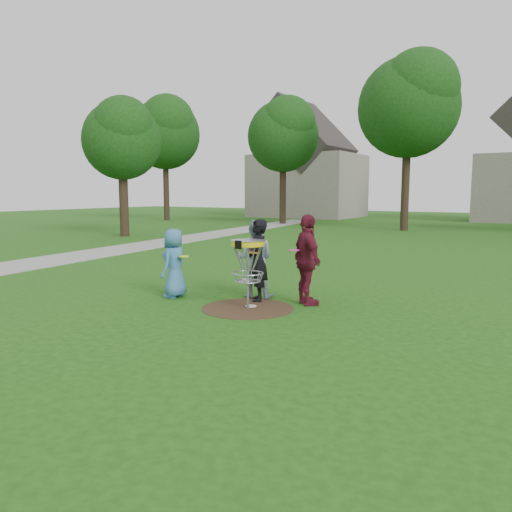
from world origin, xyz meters
The scene contains 11 objects.
ground centered at (0.00, 0.00, 0.00)m, with size 100.00×100.00×0.00m, color #19470F.
dirt_patch centered at (0.00, 0.00, 0.00)m, with size 1.80×1.80×0.01m, color #47331E.
concrete_path centered at (-10.00, 8.00, 0.01)m, with size 2.20×40.00×0.02m, color #9E9E99.
player_blue centered at (-1.92, 0.06, 0.74)m, with size 0.72×0.47×1.48m, color teal.
player_black centered at (-0.20, 0.69, 0.85)m, with size 0.62×0.41×1.71m, color black.
player_grey centered at (-0.44, 0.96, 0.84)m, with size 0.81×0.63×1.68m, color gray.
player_maroon centered at (0.83, 0.91, 0.91)m, with size 1.07×0.44×1.82m, color maroon.
disc_on_grass centered at (-0.03, 0.16, 0.01)m, with size 0.22×0.22×0.02m, color white.
disc_golf_basket centered at (0.00, 0.00, 1.02)m, with size 0.66×0.67×1.38m.
held_discs centered at (-0.36, 0.47, 1.02)m, with size 2.50×0.88×0.23m.
tree_row centered at (0.44, 20.67, 6.21)m, with size 51.20×17.42×9.90m.
Camera 1 is at (5.19, -7.98, 2.26)m, focal length 35.00 mm.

